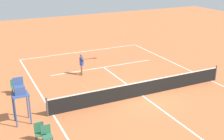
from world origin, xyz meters
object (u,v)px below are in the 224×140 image
tennis_ball (84,88)px  courtside_chair_far (40,132)px  player_serving (82,62)px  courtside_chair_mid (15,86)px  umpire_chair (20,94)px  courtside_chair_near (47,135)px

tennis_ball → courtside_chair_far: 6.33m
player_serving → courtside_chair_mid: size_ratio=1.70×
player_serving → courtside_chair_far: (4.73, 7.22, -0.42)m
player_serving → umpire_chair: (5.13, 5.05, 0.65)m
umpire_chair → courtside_chair_mid: umpire_chair is taller
tennis_ball → courtside_chair_far: bearing=51.0°
player_serving → courtside_chair_mid: (4.94, 1.33, -0.42)m
tennis_ball → courtside_chair_near: 6.49m
player_serving → courtside_chair_near: (4.51, 7.58, -0.42)m
player_serving → courtside_chair_near: size_ratio=1.70×
courtside_chair_mid → courtside_chair_far: size_ratio=1.00×
tennis_ball → courtside_chair_far: size_ratio=0.07×
umpire_chair → courtside_chair_far: 2.45m
umpire_chair → courtside_chair_mid: (-0.19, -3.72, -1.07)m
player_serving → umpire_chair: 7.23m
player_serving → tennis_ball: size_ratio=23.69×
player_serving → courtside_chair_mid: 5.13m
courtside_chair_mid → courtside_chair_far: (-0.21, 5.88, 0.00)m
tennis_ball → umpire_chair: bearing=32.0°
umpire_chair → courtside_chair_near: 2.82m
player_serving → courtside_chair_near: 8.83m
courtside_chair_mid → courtside_chair_near: bearing=93.9°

